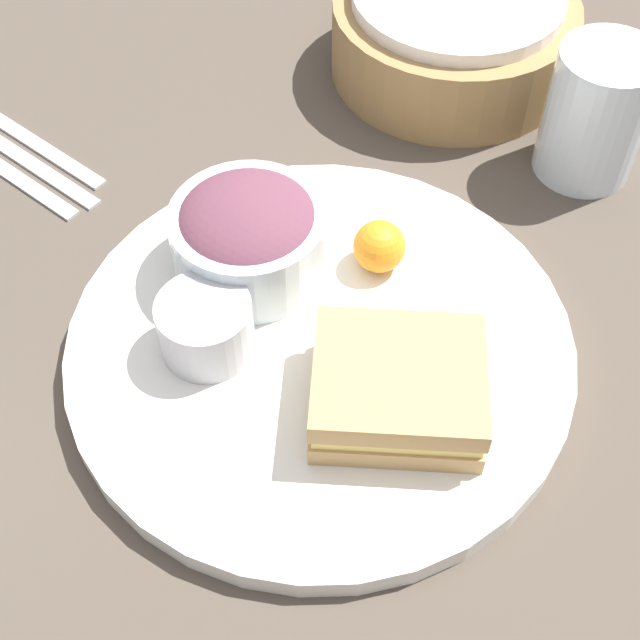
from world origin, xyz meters
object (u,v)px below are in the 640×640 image
at_px(salad_bowl, 248,234).
at_px(dressing_cup, 206,327).
at_px(bread_basket, 453,33).
at_px(sandwich, 398,388).
at_px(drink_glass, 596,114).
at_px(spoon, 35,142).
at_px(knife, 17,154).
at_px(plate, 320,346).
at_px(fork, 0,166).

xyz_separation_m(salad_bowl, dressing_cup, (0.01, -0.07, -0.01)).
distance_m(dressing_cup, bread_basket, 0.37).
height_order(dressing_cup, bread_basket, bread_basket).
xyz_separation_m(sandwich, bread_basket, (-0.10, 0.35, -0.00)).
bearing_deg(drink_glass, bread_basket, 153.74).
bearing_deg(spoon, sandwich, 175.61).
distance_m(dressing_cup, knife, 0.27).
bearing_deg(knife, plate, 180.00).
bearing_deg(bread_basket, sandwich, -73.93).
distance_m(salad_bowl, spoon, 0.24).
xyz_separation_m(salad_bowl, spoon, (-0.23, 0.05, -0.05)).
bearing_deg(fork, bread_basket, -122.26).
relative_size(dressing_cup, knife, 0.34).
relative_size(plate, fork, 1.92).
height_order(plate, salad_bowl, salad_bowl).
distance_m(plate, spoon, 0.31).
relative_size(sandwich, salad_bowl, 1.22).
bearing_deg(knife, bread_basket, -123.73).
bearing_deg(plate, fork, 170.99).
bearing_deg(knife, dressing_cup, 169.10).
height_order(dressing_cup, knife, dressing_cup).
bearing_deg(bread_basket, knife, -136.03).
distance_m(dressing_cup, spoon, 0.27).
distance_m(bread_basket, knife, 0.38).
bearing_deg(plate, dressing_cup, -148.80).
height_order(dressing_cup, fork, dressing_cup).
distance_m(bread_basket, spoon, 0.36).
xyz_separation_m(sandwich, fork, (-0.38, 0.08, -0.04)).
height_order(plate, dressing_cup, dressing_cup).
bearing_deg(dressing_cup, plate, 31.20).
bearing_deg(fork, sandwich, -179.01).
distance_m(sandwich, salad_bowl, 0.15).
height_order(sandwich, drink_glass, drink_glass).
bearing_deg(plate, salad_bowl, 153.71).
relative_size(dressing_cup, fork, 0.35).
bearing_deg(dressing_cup, knife, 156.80).
distance_m(salad_bowl, dressing_cup, 0.07).
relative_size(sandwich, knife, 0.71).
bearing_deg(salad_bowl, plate, -26.29).
distance_m(dressing_cup, fork, 0.27).
bearing_deg(drink_glass, dressing_cup, -119.25).
bearing_deg(drink_glass, plate, -111.83).
bearing_deg(fork, drink_glass, -140.87).
height_order(plate, bread_basket, bread_basket).
distance_m(drink_glass, knife, 0.46).
relative_size(bread_basket, fork, 1.19).
distance_m(sandwich, fork, 0.38).
relative_size(plate, drink_glass, 3.18).
bearing_deg(bread_basket, drink_glass, -26.26).
relative_size(dressing_cup, bread_basket, 0.30).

